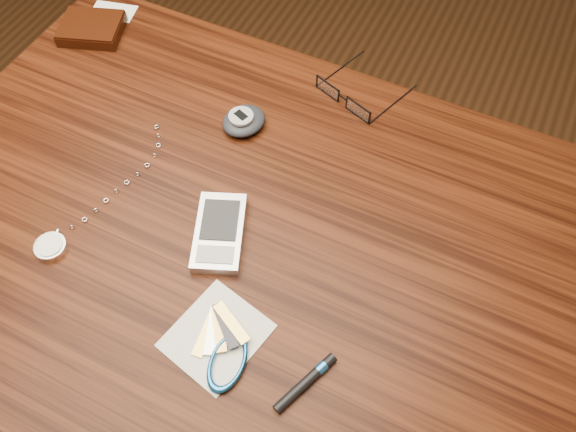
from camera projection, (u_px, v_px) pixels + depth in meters
name	position (u px, v px, depth m)	size (l,w,h in m)	color
ground	(262.00, 381.00, 1.40)	(3.80, 3.80, 0.00)	#472814
desk	(246.00, 262.00, 0.85)	(1.00, 0.70, 0.75)	#351508
wallet_and_card	(92.00, 28.00, 0.97)	(0.12, 0.15, 0.02)	black
eyeglasses	(346.00, 98.00, 0.88)	(0.15, 0.15, 0.03)	black
pocket_watch	(55.00, 243.00, 0.75)	(0.06, 0.27, 0.01)	white
pda_phone	(219.00, 232.00, 0.75)	(0.10, 0.13, 0.02)	silver
pedometer	(244.00, 121.00, 0.85)	(0.08, 0.09, 0.03)	black
notepad_keys	(222.00, 347.00, 0.67)	(0.13, 0.13, 0.01)	silver
black_blue_pen	(308.00, 381.00, 0.65)	(0.05, 0.09, 0.01)	black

